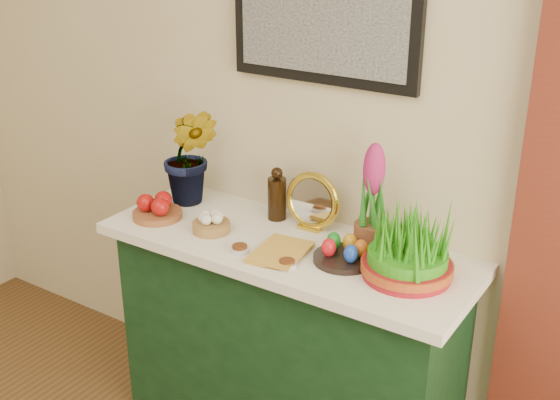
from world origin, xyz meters
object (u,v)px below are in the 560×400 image
object	(u,v)px
sideboard	(287,348)
mirror	(312,202)
hyacinth_green	(190,140)
book	(259,247)
wheatgrass_sabzeh	(408,247)

from	to	relation	value
sideboard	mirror	distance (m)	0.59
hyacinth_green	book	bearing A→B (deg)	-46.49
sideboard	mirror	world-z (taller)	mirror
mirror	wheatgrass_sabzeh	xyz separation A→B (m)	(0.45, -0.15, 0.00)
mirror	book	xyz separation A→B (m)	(-0.06, -0.27, -0.09)
book	hyacinth_green	bearing A→B (deg)	149.24
sideboard	wheatgrass_sabzeh	world-z (taller)	wheatgrass_sabzeh
mirror	hyacinth_green	bearing A→B (deg)	-174.13
hyacinth_green	wheatgrass_sabzeh	xyz separation A→B (m)	(0.99, -0.10, -0.16)
sideboard	wheatgrass_sabzeh	distance (m)	0.74
hyacinth_green	wheatgrass_sabzeh	world-z (taller)	hyacinth_green
book	wheatgrass_sabzeh	bearing A→B (deg)	5.20
sideboard	wheatgrass_sabzeh	bearing A→B (deg)	-0.94
hyacinth_green	book	xyz separation A→B (m)	(0.48, -0.21, -0.25)
hyacinth_green	mirror	world-z (taller)	hyacinth_green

